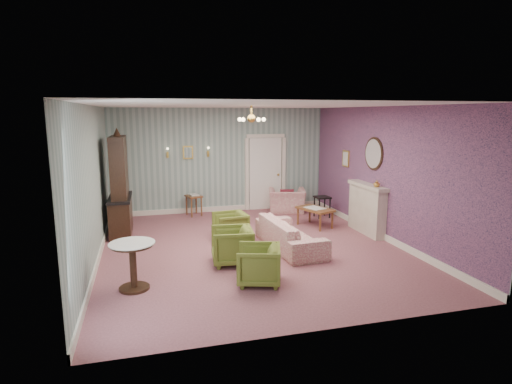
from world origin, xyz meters
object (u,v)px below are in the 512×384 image
object	(u,v)px
coffee_table	(315,217)
pedestal_table	(133,266)
olive_chair_c	(230,225)
fireplace	(367,209)
olive_chair_a	(259,263)
side_table_black	(322,207)
wingback_chair	(287,197)
sofa_chintz	(290,229)
olive_chair_b	(232,244)
dresser	(119,183)

from	to	relation	value
coffee_table	pedestal_table	distance (m)	5.07
olive_chair_c	fireplace	distance (m)	3.20
olive_chair_a	side_table_black	world-z (taller)	olive_chair_a
olive_chair_a	olive_chair_c	size ratio (longest dim) A/B	1.02
wingback_chair	fireplace	bearing A→B (deg)	129.50
olive_chair_c	sofa_chintz	bearing A→B (deg)	47.64
olive_chair_c	fireplace	world-z (taller)	fireplace
wingback_chair	olive_chair_a	bearing A→B (deg)	81.78
pedestal_table	coffee_table	bearing A→B (deg)	33.06
fireplace	olive_chair_b	bearing A→B (deg)	-161.00
side_table_black	coffee_table	bearing A→B (deg)	-124.15
olive_chair_b	wingback_chair	size ratio (longest dim) A/B	0.75
olive_chair_a	fireplace	size ratio (longest dim) A/B	0.50
sofa_chintz	coffee_table	size ratio (longest dim) A/B	2.25
side_table_black	pedestal_table	bearing A→B (deg)	-143.32
wingback_chair	coffee_table	bearing A→B (deg)	111.08
wingback_chair	sofa_chintz	bearing A→B (deg)	88.04
coffee_table	side_table_black	world-z (taller)	side_table_black
dresser	fireplace	distance (m)	5.73
sofa_chintz	fireplace	distance (m)	2.19
olive_chair_b	olive_chair_a	bearing A→B (deg)	18.70
dresser	olive_chair_a	bearing A→B (deg)	-57.11
wingback_chair	dresser	distance (m)	4.61
olive_chair_c	coffee_table	world-z (taller)	olive_chair_c
olive_chair_c	wingback_chair	distance (m)	3.10
sofa_chintz	wingback_chair	bearing A→B (deg)	-21.84
olive_chair_a	wingback_chair	xyz separation A→B (m)	(2.13, 4.72, 0.09)
fireplace	side_table_black	xyz separation A→B (m)	(-0.39, 1.63, -0.29)
olive_chair_b	dresser	world-z (taller)	dresser
wingback_chair	fireplace	size ratio (longest dim) A/B	0.72
olive_chair_c	side_table_black	distance (m)	3.13
olive_chair_c	dresser	world-z (taller)	dresser
olive_chair_b	coffee_table	xyz separation A→B (m)	(2.50, 2.01, -0.14)
sofa_chintz	side_table_black	xyz separation A→B (m)	(1.71, 2.24, -0.12)
olive_chair_a	wingback_chair	world-z (taller)	wingback_chair
olive_chair_c	dresser	bearing A→B (deg)	-122.58
wingback_chair	dresser	xyz separation A→B (m)	(-4.42, -1.05, 0.75)
wingback_chair	coffee_table	world-z (taller)	wingback_chair
olive_chair_a	pedestal_table	distance (m)	1.99
olive_chair_c	sofa_chintz	world-z (taller)	sofa_chintz
olive_chair_b	sofa_chintz	bearing A→B (deg)	119.52
coffee_table	pedestal_table	xyz separation A→B (m)	(-4.24, -2.76, 0.15)
fireplace	coffee_table	xyz separation A→B (m)	(-0.94, 0.83, -0.34)
olive_chair_a	olive_chair_b	bearing A→B (deg)	-150.51
olive_chair_c	wingback_chair	bearing A→B (deg)	132.52
sofa_chintz	dresser	bearing A→B (deg)	55.08
sofa_chintz	olive_chair_c	bearing A→B (deg)	48.65
sofa_chintz	pedestal_table	bearing A→B (deg)	109.46
fireplace	wingback_chair	bearing A→B (deg)	113.44
coffee_table	side_table_black	xyz separation A→B (m)	(0.55, 0.81, 0.05)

